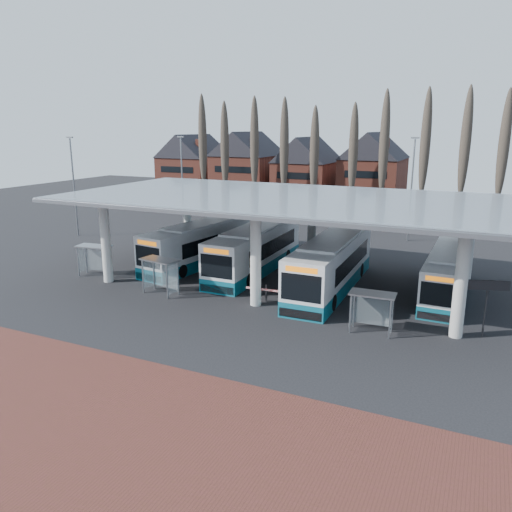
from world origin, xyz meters
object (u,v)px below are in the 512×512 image
at_px(bus_0, 202,244).
at_px(bus_3, 448,274).
at_px(shelter_0, 95,254).
at_px(shelter_2, 372,303).
at_px(shelter_1, 161,268).
at_px(bus_1, 256,250).
at_px(bus_2, 331,265).

xyz_separation_m(bus_0, bus_3, (19.23, -0.01, -0.19)).
height_order(bus_0, shelter_0, bus_0).
height_order(bus_3, shelter_2, bus_3).
xyz_separation_m(bus_0, shelter_1, (1.50, -7.90, 0.14)).
bearing_deg(bus_1, shelter_0, -149.70).
relative_size(bus_2, shelter_0, 4.86).
bearing_deg(shelter_2, shelter_0, 172.06).
bearing_deg(bus_3, shelter_0, -164.81).
xyz_separation_m(bus_1, bus_2, (6.74, -1.95, 0.04)).
relative_size(bus_0, bus_1, 0.99).
height_order(bus_1, shelter_2, bus_1).
bearing_deg(bus_2, bus_1, 162.81).
relative_size(shelter_1, shelter_2, 1.12).
height_order(bus_0, shelter_1, bus_0).
bearing_deg(bus_2, shelter_2, -57.90).
bearing_deg(shelter_0, shelter_2, -13.79).
xyz_separation_m(bus_3, shelter_0, (-24.86, -6.44, 0.27)).
distance_m(shelter_0, shelter_2, 21.70).
relative_size(bus_1, shelter_2, 5.10).
bearing_deg(bus_1, bus_2, -16.77).
relative_size(bus_3, shelter_1, 3.95).
relative_size(bus_1, shelter_0, 4.74).
height_order(bus_3, shelter_1, bus_3).
bearing_deg(bus_3, bus_2, -164.17).
height_order(shelter_0, shelter_2, shelter_0).
xyz_separation_m(shelter_1, shelter_2, (14.47, -0.67, -0.11)).
distance_m(shelter_0, shelter_1, 7.27).
relative_size(bus_3, shelter_0, 4.10).
xyz_separation_m(bus_0, shelter_0, (-5.63, -6.45, 0.08)).
bearing_deg(shelter_0, bus_2, 6.04).
bearing_deg(shelter_1, shelter_2, 6.44).
xyz_separation_m(bus_1, shelter_0, (-10.60, -6.35, 0.05)).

